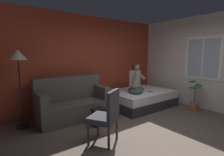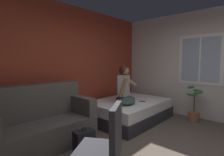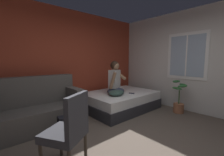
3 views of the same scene
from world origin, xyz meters
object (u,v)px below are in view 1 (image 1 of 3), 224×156
at_px(couch, 72,103).
at_px(backpack, 99,117).
at_px(cell_phone, 150,92).
at_px(bed, 140,98).
at_px(side_chair, 106,115).
at_px(throw_pillow, 137,91).
at_px(potted_plant, 194,100).
at_px(person_seated, 136,80).
at_px(floor_lamp, 18,62).

height_order(couch, backpack, couch).
xyz_separation_m(couch, cell_phone, (2.24, -0.59, 0.09)).
relative_size(bed, backpack, 4.29).
height_order(bed, side_chair, side_chair).
xyz_separation_m(bed, throw_pillow, (-0.35, -0.20, 0.31)).
distance_m(bed, side_chair, 2.51).
relative_size(side_chair, potted_plant, 1.15).
bearing_deg(cell_phone, bed, 89.08).
bearing_deg(person_seated, side_chair, -147.61).
bearing_deg(couch, throw_pillow, -14.88).
bearing_deg(backpack, person_seated, 16.14).
relative_size(side_chair, floor_lamp, 0.58).
xyz_separation_m(bed, cell_phone, (0.11, -0.32, 0.25)).
distance_m(side_chair, throw_pillow, 2.09).
height_order(cell_phone, potted_plant, potted_plant).
bearing_deg(couch, bed, -7.31).
distance_m(couch, side_chair, 1.54).
height_order(person_seated, backpack, person_seated).
xyz_separation_m(couch, backpack, (0.29, -0.78, -0.20)).
xyz_separation_m(person_seated, cell_phone, (0.36, -0.27, -0.35)).
bearing_deg(cell_phone, person_seated, 122.20).
bearing_deg(potted_plant, backpack, 165.01).
bearing_deg(backpack, potted_plant, -14.99).
xyz_separation_m(throw_pillow, cell_phone, (0.46, -0.12, -0.07)).
height_order(bed, potted_plant, potted_plant).
distance_m(person_seated, floor_lamp, 3.08).
relative_size(floor_lamp, potted_plant, 2.00).
relative_size(throw_pillow, potted_plant, 0.56).
xyz_separation_m(side_chair, floor_lamp, (-1.08, 1.67, 0.90)).
bearing_deg(backpack, cell_phone, 5.63).
relative_size(bed, potted_plant, 2.31).
height_order(bed, person_seated, person_seated).
distance_m(throw_pillow, cell_phone, 0.48).
height_order(bed, backpack, bed).
height_order(person_seated, cell_phone, person_seated).
bearing_deg(backpack, couch, 110.29).
distance_m(person_seated, throw_pillow, 0.34).
bearing_deg(person_seated, bed, 11.24).
bearing_deg(cell_phone, throw_pillow, 144.94).
xyz_separation_m(couch, potted_plant, (3.05, -1.52, -0.09)).
bearing_deg(person_seated, couch, 170.33).
height_order(side_chair, person_seated, person_seated).
relative_size(bed, side_chair, 2.00).
bearing_deg(backpack, bed, 15.51).
bearing_deg(cell_phone, couch, 144.45).
distance_m(bed, person_seated, 0.65).
bearing_deg(potted_plant, floor_lamp, 158.22).
height_order(couch, side_chair, couch).
relative_size(backpack, throw_pillow, 0.95).
height_order(side_chair, cell_phone, side_chair).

